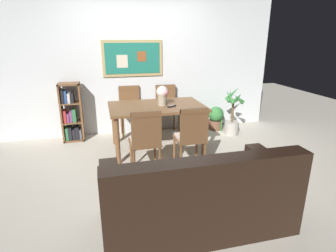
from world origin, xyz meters
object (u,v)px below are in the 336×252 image
(dining_chair_near_right, at_px, (192,134))
(dining_chair_far_right, at_px, (167,105))
(dining_chair_near_left, at_px, (145,138))
(potted_palm, at_px, (232,118))
(dining_table, at_px, (157,111))
(dining_chair_far_left, at_px, (130,107))
(flower_vase, at_px, (162,94))
(tv_remote, at_px, (172,106))
(bookshelf, at_px, (71,115))
(leather_couch, at_px, (198,199))
(potted_ivy, at_px, (216,118))

(dining_chair_near_right, relative_size, dining_chair_far_right, 1.00)
(dining_chair_near_left, distance_m, potted_palm, 2.23)
(dining_table, distance_m, dining_chair_far_left, 0.92)
(flower_vase, xyz_separation_m, tv_remote, (0.12, -0.12, -0.16))
(dining_chair_near_left, xyz_separation_m, flower_vase, (0.41, 0.82, 0.39))
(dining_chair_far_left, xyz_separation_m, bookshelf, (-1.05, -0.07, -0.07))
(dining_chair_far_left, xyz_separation_m, tv_remote, (0.54, -1.00, 0.22))
(dining_chair_near_left, relative_size, dining_chair_far_right, 1.00)
(dining_table, height_order, potted_palm, potted_palm)
(leather_couch, distance_m, potted_palm, 2.85)
(dining_chair_far_right, bearing_deg, dining_chair_near_right, -91.93)
(leather_couch, bearing_deg, dining_chair_far_right, 82.27)
(dining_chair_far_left, xyz_separation_m, potted_ivy, (1.68, -0.12, -0.31))
(dining_chair_near_right, relative_size, leather_couch, 0.51)
(dining_chair_far_left, bearing_deg, potted_palm, -14.16)
(dining_chair_near_right, bearing_deg, bookshelf, 136.03)
(dining_table, relative_size, flower_vase, 4.82)
(dining_chair_far_right, height_order, tv_remote, dining_chair_far_right)
(dining_table, height_order, potted_ivy, dining_table)
(bookshelf, bearing_deg, dining_chair_far_left, 3.82)
(bookshelf, relative_size, potted_ivy, 1.87)
(dining_chair_near_right, bearing_deg, leather_couch, -105.57)
(potted_ivy, bearing_deg, bookshelf, 178.97)
(potted_palm, distance_m, flower_vase, 1.61)
(dining_chair_near_right, bearing_deg, dining_chair_near_left, -179.68)
(dining_chair_near_left, height_order, leather_couch, dining_chair_near_left)
(potted_palm, bearing_deg, leather_couch, -122.93)
(tv_remote, bearing_deg, dining_chair_far_right, 80.96)
(dining_chair_near_right, height_order, potted_ivy, dining_chair_near_right)
(leather_couch, distance_m, potted_ivy, 3.07)
(dining_chair_near_left, distance_m, bookshelf, 1.94)
(dining_table, distance_m, leather_couch, 2.04)
(dining_table, relative_size, leather_couch, 0.83)
(potted_ivy, distance_m, potted_palm, 0.40)
(dining_chair_far_right, bearing_deg, leather_couch, -97.73)
(dining_chair_near_left, distance_m, flower_vase, 1.00)
(dining_table, xyz_separation_m, potted_ivy, (1.35, 0.73, -0.42))
(leather_couch, xyz_separation_m, flower_vase, (0.11, 1.99, 0.61))
(dining_chair_far_right, relative_size, leather_couch, 0.51)
(dining_chair_near_right, height_order, dining_chair_far_left, same)
(bookshelf, distance_m, flower_vase, 1.73)
(dining_chair_far_right, xyz_separation_m, flower_vase, (-0.27, -0.82, 0.39))
(bookshelf, xyz_separation_m, potted_ivy, (2.73, -0.05, -0.23))
(dining_chair_far_left, xyz_separation_m, potted_palm, (1.86, -0.47, -0.22))
(leather_couch, xyz_separation_m, bookshelf, (-1.36, 2.79, 0.15))
(dining_chair_far_left, height_order, flower_vase, flower_vase)
(dining_chair_near_right, height_order, dining_chair_near_left, same)
(dining_chair_far_right, distance_m, flower_vase, 0.94)
(flower_vase, bearing_deg, dining_table, 166.54)
(flower_vase, bearing_deg, dining_chair_near_left, -116.78)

